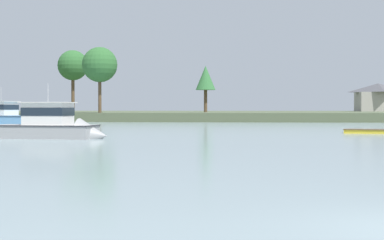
{
  "coord_description": "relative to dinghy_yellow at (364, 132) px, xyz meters",
  "views": [
    {
      "loc": [
        -3.65,
        -11.13,
        2.26
      ],
      "look_at": [
        -7.86,
        45.04,
        1.04
      ],
      "focal_mm": 54.45,
      "sensor_mm": 36.0,
      "label": 1
    }
  ],
  "objects": [
    {
      "name": "far_shore_bank",
      "position": [
        -7.58,
        65.43,
        0.58
      ],
      "size": [
        232.49,
        57.64,
        1.42
      ],
      "primitive_type": "cube",
      "color": "#4C563D",
      "rests_on": "ground"
    },
    {
      "name": "dinghy_yellow",
      "position": [
        0.0,
        0.0,
        0.0
      ],
      "size": [
        3.83,
        2.4,
        0.51
      ],
      "color": "gold",
      "rests_on": "ground"
    },
    {
      "name": "cruiser_grey",
      "position": [
        -24.35,
        -9.94,
        0.53
      ],
      "size": [
        8.86,
        3.82,
        5.07
      ],
      "color": "gray",
      "rests_on": "ground"
    },
    {
      "name": "shore_tree_right_mid",
      "position": [
        -43.11,
        60.66,
        10.34
      ],
      "size": [
        5.93,
        5.93,
        12.09
      ],
      "color": "brown",
      "rests_on": "far_shore_bank"
    },
    {
      "name": "shore_tree_far_right",
      "position": [
        -16.47,
        50.31,
        7.23
      ],
      "size": [
        3.47,
        3.47,
        8.17
      ],
      "color": "brown",
      "rests_on": "far_shore_bank"
    },
    {
      "name": "shore_tree_center_right",
      "position": [
        -32.66,
        39.08,
        8.86
      ],
      "size": [
        5.57,
        5.57,
        10.39
      ],
      "color": "brown",
      "rests_on": "far_shore_bank"
    },
    {
      "name": "cottage_behind_trees",
      "position": [
        19.5,
        76.6,
        4.42
      ],
      "size": [
        9.39,
        8.3,
        6.04
      ],
      "color": "#9E998E",
      "rests_on": "far_shore_bank"
    }
  ]
}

